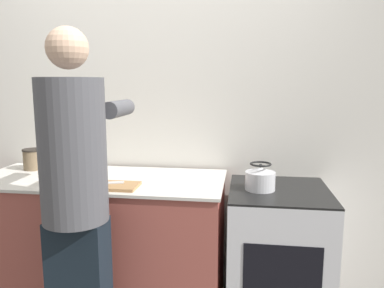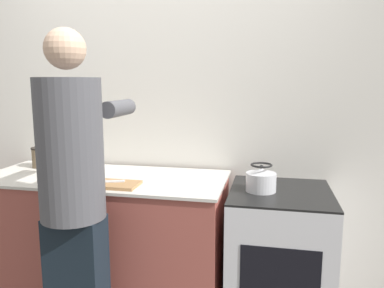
{
  "view_description": "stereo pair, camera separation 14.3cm",
  "coord_description": "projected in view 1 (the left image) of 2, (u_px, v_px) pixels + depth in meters",
  "views": [
    {
      "loc": [
        0.59,
        -1.9,
        1.52
      ],
      "look_at": [
        0.29,
        0.23,
        1.16
      ],
      "focal_mm": 35.0,
      "sensor_mm": 36.0,
      "label": 1
    },
    {
      "loc": [
        0.73,
        -1.87,
        1.52
      ],
      "look_at": [
        0.29,
        0.23,
        1.16
      ],
      "focal_mm": 35.0,
      "sensor_mm": 36.0,
      "label": 2
    }
  ],
  "objects": [
    {
      "name": "wall_back",
      "position": [
        162.0,
        113.0,
        2.67
      ],
      "size": [
        8.0,
        0.05,
        2.6
      ],
      "color": "silver",
      "rests_on": "ground_plane"
    },
    {
      "name": "person",
      "position": [
        76.0,
        195.0,
        1.85
      ],
      "size": [
        0.36,
        0.6,
        1.77
      ],
      "color": "black",
      "rests_on": "ground_plane"
    },
    {
      "name": "kettle",
      "position": [
        260.0,
        179.0,
        2.22
      ],
      "size": [
        0.18,
        0.18,
        0.16
      ],
      "color": "silver",
      "rests_on": "oven"
    },
    {
      "name": "bowl_prep",
      "position": [
        77.0,
        173.0,
        2.42
      ],
      "size": [
        0.14,
        0.14,
        0.05
      ],
      "color": "#C6B789",
      "rests_on": "counter"
    },
    {
      "name": "counter",
      "position": [
        103.0,
        245.0,
        2.47
      ],
      "size": [
        1.59,
        0.68,
        0.91
      ],
      "color": "#9E4C42",
      "rests_on": "ground_plane"
    },
    {
      "name": "canister_jar",
      "position": [
        33.0,
        159.0,
        2.62
      ],
      "size": [
        0.14,
        0.14,
        0.15
      ],
      "color": "#756047",
      "rests_on": "counter"
    },
    {
      "name": "knife",
      "position": [
        102.0,
        183.0,
        2.19
      ],
      "size": [
        0.24,
        0.1,
        0.01
      ],
      "rotation": [
        0.0,
        0.0,
        0.31
      ],
      "color": "silver",
      "rests_on": "cutting_board"
    },
    {
      "name": "oven",
      "position": [
        277.0,
        258.0,
        2.31
      ],
      "size": [
        0.59,
        0.64,
        0.88
      ],
      "color": "silver",
      "rests_on": "ground_plane"
    },
    {
      "name": "cutting_board",
      "position": [
        105.0,
        185.0,
        2.19
      ],
      "size": [
        0.39,
        0.19,
        0.02
      ],
      "color": "#A87A4C",
      "rests_on": "counter"
    }
  ]
}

